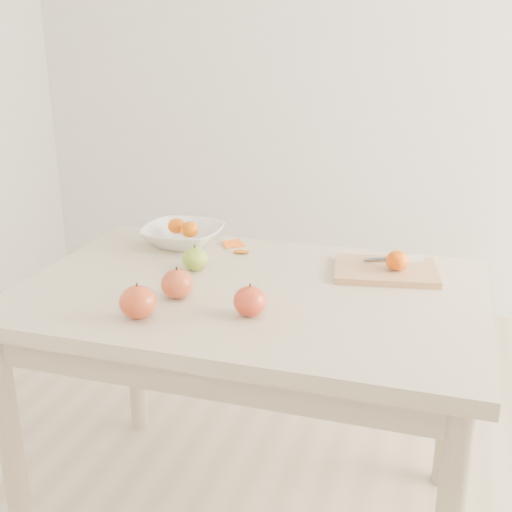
# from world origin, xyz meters

# --- Properties ---
(table) EXTENTS (1.20, 0.80, 0.75)m
(table) POSITION_xyz_m (0.00, 0.00, 0.65)
(table) COLOR beige
(table) RESTS_ON ground
(cutting_board) EXTENTS (0.31, 0.25, 0.02)m
(cutting_board) POSITION_xyz_m (0.33, 0.21, 0.76)
(cutting_board) COLOR tan
(cutting_board) RESTS_ON table
(board_tangerine) EXTENTS (0.06, 0.06, 0.05)m
(board_tangerine) POSITION_xyz_m (0.36, 0.20, 0.80)
(board_tangerine) COLOR #D24D07
(board_tangerine) RESTS_ON cutting_board
(fruit_bowl) EXTENTS (0.25, 0.25, 0.06)m
(fruit_bowl) POSITION_xyz_m (-0.31, 0.28, 0.78)
(fruit_bowl) COLOR white
(fruit_bowl) RESTS_ON table
(bowl_tangerine_near) EXTENTS (0.06, 0.06, 0.05)m
(bowl_tangerine_near) POSITION_xyz_m (-0.33, 0.29, 0.81)
(bowl_tangerine_near) COLOR #DD5A07
(bowl_tangerine_near) RESTS_ON fruit_bowl
(bowl_tangerine_far) EXTENTS (0.06, 0.06, 0.05)m
(bowl_tangerine_far) POSITION_xyz_m (-0.28, 0.26, 0.81)
(bowl_tangerine_far) COLOR #D35707
(bowl_tangerine_far) RESTS_ON fruit_bowl
(orange_peel_a) EXTENTS (0.07, 0.07, 0.01)m
(orange_peel_a) POSITION_xyz_m (-0.15, 0.31, 0.75)
(orange_peel_a) COLOR #E65810
(orange_peel_a) RESTS_ON table
(orange_peel_b) EXTENTS (0.05, 0.04, 0.01)m
(orange_peel_b) POSITION_xyz_m (-0.11, 0.26, 0.75)
(orange_peel_b) COLOR #D8630F
(orange_peel_b) RESTS_ON table
(paring_knife) EXTENTS (0.16, 0.08, 0.01)m
(paring_knife) POSITION_xyz_m (0.37, 0.28, 0.78)
(paring_knife) COLOR white
(paring_knife) RESTS_ON cutting_board
(apple_green) EXTENTS (0.07, 0.07, 0.07)m
(apple_green) POSITION_xyz_m (-0.19, 0.08, 0.78)
(apple_green) COLOR #598520
(apple_green) RESTS_ON table
(apple_red_b) EXTENTS (0.08, 0.08, 0.07)m
(apple_red_b) POSITION_xyz_m (-0.15, -0.12, 0.79)
(apple_red_b) COLOR maroon
(apple_red_b) RESTS_ON table
(apple_red_c) EXTENTS (0.09, 0.09, 0.08)m
(apple_red_c) POSITION_xyz_m (-0.19, -0.26, 0.79)
(apple_red_c) COLOR maroon
(apple_red_c) RESTS_ON table
(apple_red_e) EXTENTS (0.08, 0.08, 0.07)m
(apple_red_e) POSITION_xyz_m (0.05, -0.17, 0.79)
(apple_red_e) COLOR #A5111A
(apple_red_e) RESTS_ON table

